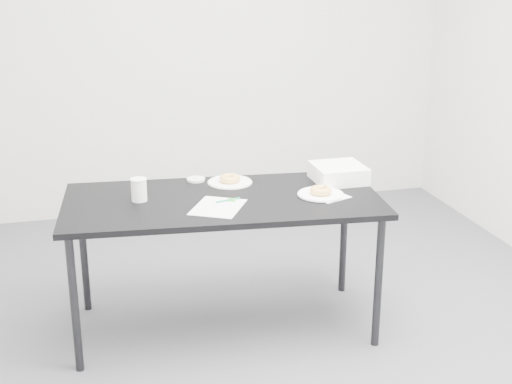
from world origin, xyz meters
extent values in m
plane|color=#535358|center=(0.00, 0.00, 0.00)|extent=(4.00, 4.00, 0.00)
cube|color=silver|center=(0.00, 2.00, 1.35)|extent=(4.00, 0.02, 2.70)
cube|color=black|center=(-0.18, 0.05, 0.73)|extent=(1.70, 0.92, 0.03)
cylinder|color=black|center=(-0.96, -0.20, 0.36)|extent=(0.04, 0.04, 0.71)
cylinder|color=black|center=(-0.90, 0.44, 0.36)|extent=(0.04, 0.04, 0.71)
cylinder|color=black|center=(0.54, -0.34, 0.36)|extent=(0.04, 0.04, 0.71)
cylinder|color=black|center=(0.60, 0.30, 0.36)|extent=(0.04, 0.04, 0.71)
cube|color=white|center=(-0.23, -0.08, 0.75)|extent=(0.34, 0.36, 0.00)
cube|color=green|center=(-0.14, 0.00, 0.75)|extent=(0.06, 0.06, 0.00)
cylinder|color=#0B8354|center=(-0.16, -0.01, 0.75)|extent=(0.13, 0.04, 0.01)
cube|color=white|center=(0.36, -0.06, 0.75)|extent=(0.22, 0.22, 0.00)
cylinder|color=white|center=(0.33, -0.04, 0.75)|extent=(0.24, 0.24, 0.01)
torus|color=gold|center=(0.33, -0.04, 0.77)|extent=(0.14, 0.14, 0.04)
cylinder|color=white|center=(-0.09, 0.29, 0.75)|extent=(0.25, 0.25, 0.01)
torus|color=gold|center=(-0.09, 0.29, 0.77)|extent=(0.16, 0.16, 0.04)
cylinder|color=white|center=(-0.60, 0.12, 0.80)|extent=(0.08, 0.08, 0.12)
cylinder|color=white|center=(-0.26, 0.38, 0.75)|extent=(0.10, 0.10, 0.01)
cube|color=white|center=(0.51, 0.17, 0.79)|extent=(0.27, 0.27, 0.09)
camera|label=1|loc=(-0.89, -3.37, 1.95)|focal=50.00mm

